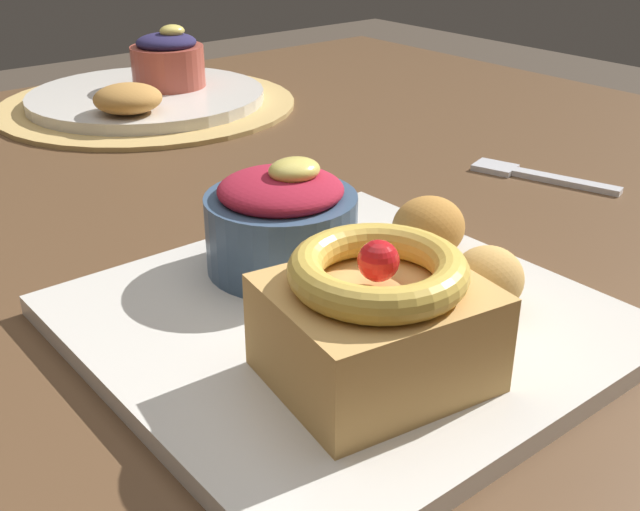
{
  "coord_description": "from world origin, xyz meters",
  "views": [
    {
      "loc": [
        -0.18,
        -0.48,
        0.96
      ],
      "look_at": [
        0.07,
        -0.17,
        0.77
      ],
      "focal_mm": 43.9,
      "sensor_mm": 36.0,
      "label": 1
    }
  ],
  "objects_px": {
    "fritter_front": "(487,279)",
    "back_ramekin": "(168,60)",
    "front_plate": "(343,322)",
    "back_plate": "(147,97)",
    "berry_ramekin": "(282,222)",
    "fork": "(533,175)",
    "cake_slice": "(376,319)",
    "fritter_middle": "(428,227)",
    "back_pastry": "(128,99)"
  },
  "relations": [
    {
      "from": "cake_slice",
      "to": "back_pastry",
      "type": "height_order",
      "value": "cake_slice"
    },
    {
      "from": "berry_ramekin",
      "to": "fork",
      "type": "distance_m",
      "value": 0.28
    },
    {
      "from": "front_plate",
      "to": "back_pastry",
      "type": "bearing_deg",
      "value": 78.38
    },
    {
      "from": "berry_ramekin",
      "to": "back_plate",
      "type": "relative_size",
      "value": 0.36
    },
    {
      "from": "front_plate",
      "to": "back_plate",
      "type": "xyz_separation_m",
      "value": [
        0.14,
        0.5,
        0.01
      ]
    },
    {
      "from": "fritter_middle",
      "to": "back_ramekin",
      "type": "relative_size",
      "value": 0.59
    },
    {
      "from": "berry_ramekin",
      "to": "back_plate",
      "type": "distance_m",
      "value": 0.46
    },
    {
      "from": "front_plate",
      "to": "fritter_front",
      "type": "distance_m",
      "value": 0.08
    },
    {
      "from": "back_plate",
      "to": "fork",
      "type": "xyz_separation_m",
      "value": [
        0.14,
        -0.41,
        -0.01
      ]
    },
    {
      "from": "cake_slice",
      "to": "berry_ramekin",
      "type": "xyz_separation_m",
      "value": [
        0.04,
        0.12,
        -0.0
      ]
    },
    {
      "from": "cake_slice",
      "to": "fritter_middle",
      "type": "xyz_separation_m",
      "value": [
        0.12,
        0.08,
        -0.01
      ]
    },
    {
      "from": "back_pastry",
      "to": "front_plate",
      "type": "bearing_deg",
      "value": -101.62
    },
    {
      "from": "cake_slice",
      "to": "back_plate",
      "type": "relative_size",
      "value": 0.42
    },
    {
      "from": "berry_ramekin",
      "to": "fritter_middle",
      "type": "bearing_deg",
      "value": -29.37
    },
    {
      "from": "front_plate",
      "to": "back_pastry",
      "type": "relative_size",
      "value": 3.89
    },
    {
      "from": "fritter_middle",
      "to": "back_ramekin",
      "type": "height_order",
      "value": "back_ramekin"
    },
    {
      "from": "fritter_front",
      "to": "fork",
      "type": "distance_m",
      "value": 0.26
    },
    {
      "from": "berry_ramekin",
      "to": "back_pastry",
      "type": "bearing_deg",
      "value": 77.59
    },
    {
      "from": "back_ramekin",
      "to": "fork",
      "type": "relative_size",
      "value": 0.65
    },
    {
      "from": "cake_slice",
      "to": "fritter_front",
      "type": "xyz_separation_m",
      "value": [
        0.09,
        0.01,
        -0.01
      ]
    },
    {
      "from": "front_plate",
      "to": "fritter_front",
      "type": "bearing_deg",
      "value": -35.39
    },
    {
      "from": "fork",
      "to": "cake_slice",
      "type": "bearing_deg",
      "value": 97.3
    },
    {
      "from": "fritter_front",
      "to": "back_ramekin",
      "type": "bearing_deg",
      "value": 78.64
    },
    {
      "from": "fritter_front",
      "to": "fritter_middle",
      "type": "relative_size",
      "value": 0.86
    },
    {
      "from": "fork",
      "to": "back_plate",
      "type": "bearing_deg",
      "value": 2.09
    },
    {
      "from": "back_ramekin",
      "to": "fritter_middle",
      "type": "bearing_deg",
      "value": -100.14
    },
    {
      "from": "front_plate",
      "to": "back_ramekin",
      "type": "bearing_deg",
      "value": 70.82
    },
    {
      "from": "cake_slice",
      "to": "berry_ramekin",
      "type": "distance_m",
      "value": 0.13
    },
    {
      "from": "berry_ramekin",
      "to": "fork",
      "type": "xyz_separation_m",
      "value": [
        0.28,
        0.02,
        -0.04
      ]
    },
    {
      "from": "fritter_front",
      "to": "fritter_middle",
      "type": "height_order",
      "value": "fritter_middle"
    },
    {
      "from": "berry_ramekin",
      "to": "front_plate",
      "type": "bearing_deg",
      "value": -97.23
    },
    {
      "from": "fritter_middle",
      "to": "fritter_front",
      "type": "bearing_deg",
      "value": -109.63
    },
    {
      "from": "fritter_middle",
      "to": "back_plate",
      "type": "xyz_separation_m",
      "value": [
        0.05,
        0.48,
        -0.02
      ]
    },
    {
      "from": "fritter_middle",
      "to": "back_ramekin",
      "type": "xyz_separation_m",
      "value": [
        0.09,
        0.49,
        0.01
      ]
    },
    {
      "from": "cake_slice",
      "to": "fritter_middle",
      "type": "distance_m",
      "value": 0.14
    },
    {
      "from": "front_plate",
      "to": "fritter_front",
      "type": "xyz_separation_m",
      "value": [
        0.07,
        -0.05,
        0.02
      ]
    },
    {
      "from": "front_plate",
      "to": "fritter_middle",
      "type": "bearing_deg",
      "value": 13.7
    },
    {
      "from": "fritter_front",
      "to": "fork",
      "type": "height_order",
      "value": "fritter_front"
    },
    {
      "from": "back_pastry",
      "to": "back_ramekin",
      "type": "bearing_deg",
      "value": 39.75
    },
    {
      "from": "fork",
      "to": "front_plate",
      "type": "bearing_deg",
      "value": 89.76
    },
    {
      "from": "cake_slice",
      "to": "berry_ramekin",
      "type": "height_order",
      "value": "cake_slice"
    },
    {
      "from": "back_plate",
      "to": "fork",
      "type": "height_order",
      "value": "back_plate"
    },
    {
      "from": "back_plate",
      "to": "fork",
      "type": "relative_size",
      "value": 2.08
    },
    {
      "from": "berry_ramekin",
      "to": "back_ramekin",
      "type": "bearing_deg",
      "value": 69.11
    },
    {
      "from": "back_ramekin",
      "to": "back_pastry",
      "type": "distance_m",
      "value": 0.11
    },
    {
      "from": "cake_slice",
      "to": "fritter_middle",
      "type": "height_order",
      "value": "cake_slice"
    },
    {
      "from": "fritter_middle",
      "to": "back_plate",
      "type": "bearing_deg",
      "value": 83.54
    },
    {
      "from": "fritter_front",
      "to": "fork",
      "type": "bearing_deg",
      "value": 30.96
    },
    {
      "from": "back_ramekin",
      "to": "fork",
      "type": "bearing_deg",
      "value": -74.99
    },
    {
      "from": "front_plate",
      "to": "back_ramekin",
      "type": "distance_m",
      "value": 0.54
    }
  ]
}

